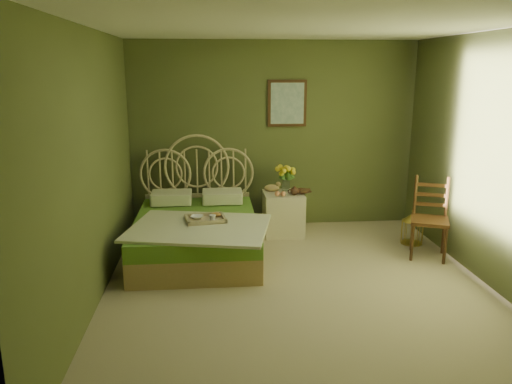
{
  "coord_description": "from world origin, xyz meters",
  "views": [
    {
      "loc": [
        -0.88,
        -4.69,
        2.23
      ],
      "look_at": [
        -0.36,
        1.0,
        0.8
      ],
      "focal_mm": 35.0,
      "sensor_mm": 36.0,
      "label": 1
    }
  ],
  "objects": [
    {
      "name": "book_upper",
      "position": [
        0.26,
        1.8,
        0.61
      ],
      "size": [
        0.25,
        0.29,
        0.02
      ],
      "primitive_type": "imported",
      "rotation": [
        0.0,
        0.0,
        -0.41
      ],
      "color": "#472819",
      "rests_on": "nightstand"
    },
    {
      "name": "bed",
      "position": [
        -1.08,
        1.14,
        0.3
      ],
      "size": [
        1.71,
        2.17,
        1.34
      ],
      "color": "tan",
      "rests_on": "floor"
    },
    {
      "name": "wall_left",
      "position": [
        -2.0,
        0.0,
        1.3
      ],
      "size": [
        0.0,
        4.5,
        4.5
      ],
      "primitive_type": "plane",
      "rotation": [
        1.57,
        0.0,
        1.57
      ],
      "color": "#525A2F",
      "rests_on": "floor"
    },
    {
      "name": "nightstand",
      "position": [
        0.09,
        1.79,
        0.36
      ],
      "size": [
        0.53,
        0.53,
        1.01
      ],
      "color": "beige",
      "rests_on": "floor"
    },
    {
      "name": "wall_right",
      "position": [
        2.0,
        0.0,
        1.3
      ],
      "size": [
        0.0,
        4.5,
        4.5
      ],
      "primitive_type": "plane",
      "rotation": [
        1.57,
        0.0,
        -1.57
      ],
      "color": "#525A2F",
      "rests_on": "floor"
    },
    {
      "name": "wall_back",
      "position": [
        0.0,
        2.25,
        1.3
      ],
      "size": [
        4.0,
        0.0,
        4.0
      ],
      "primitive_type": "plane",
      "rotation": [
        1.57,
        0.0,
        0.0
      ],
      "color": "#525A2F",
      "rests_on": "floor"
    },
    {
      "name": "book_lower",
      "position": [
        0.26,
        1.8,
        0.59
      ],
      "size": [
        0.25,
        0.28,
        0.02
      ],
      "primitive_type": "imported",
      "rotation": [
        0.0,
        0.0,
        0.35
      ],
      "color": "#381E0F",
      "rests_on": "nightstand"
    },
    {
      "name": "chair",
      "position": [
        1.7,
        0.86,
        0.53
      ],
      "size": [
        0.56,
        0.56,
        0.96
      ],
      "rotation": [
        0.0,
        0.0,
        -0.39
      ],
      "color": "#35230E",
      "rests_on": "floor"
    },
    {
      "name": "coffee_cup",
      "position": [
        -0.88,
        0.8,
        0.55
      ],
      "size": [
        0.09,
        0.09,
        0.07
      ],
      "primitive_type": "imported",
      "rotation": [
        0.0,
        0.0,
        0.11
      ],
      "color": "white",
      "rests_on": "bed"
    },
    {
      "name": "wall_art",
      "position": [
        0.18,
        2.22,
        1.75
      ],
      "size": [
        0.54,
        0.04,
        0.64
      ],
      "color": "#35230E",
      "rests_on": "wall_back"
    },
    {
      "name": "ceiling",
      "position": [
        0.0,
        0.0,
        2.6
      ],
      "size": [
        4.5,
        4.5,
        0.0
      ],
      "primitive_type": "plane",
      "rotation": [
        3.14,
        0.0,
        0.0
      ],
      "color": "silver",
      "rests_on": "wall_back"
    },
    {
      "name": "birdcage",
      "position": [
        1.7,
        1.26,
        0.2
      ],
      "size": [
        0.27,
        0.27,
        0.42
      ],
      "rotation": [
        0.0,
        0.0,
        -0.38
      ],
      "color": "gold",
      "rests_on": "floor"
    },
    {
      "name": "floor",
      "position": [
        0.0,
        0.0,
        0.0
      ],
      "size": [
        4.5,
        4.5,
        0.0
      ],
      "primitive_type": "plane",
      "color": "tan",
      "rests_on": "ground"
    },
    {
      "name": "cereal_bowl",
      "position": [
        -1.06,
        0.91,
        0.54
      ],
      "size": [
        0.18,
        0.18,
        0.04
      ],
      "primitive_type": "imported",
      "rotation": [
        0.0,
        0.0,
        -0.23
      ],
      "color": "white",
      "rests_on": "bed"
    }
  ]
}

